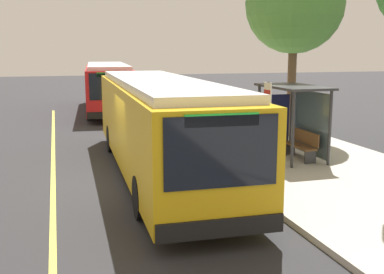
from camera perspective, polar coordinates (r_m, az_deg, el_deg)
The scene contains 10 objects.
ground_plane at distance 13.93m, azimuth -7.24°, elevation -5.52°, with size 120.00×120.00×0.00m, color #2B2B2D.
sidewalk_curb at distance 15.92m, azimuth 14.64°, elevation -3.47°, with size 44.00×6.40×0.15m, color #B7B2A8.
lane_stripe_center at distance 13.79m, azimuth -16.36°, elevation -6.02°, with size 36.00×0.14×0.01m, color #E0D64C.
transit_bus_main at distance 14.54m, azimuth -3.95°, elevation 1.74°, with size 12.37×2.87×2.95m.
transit_bus_second at distance 30.24m, azimuth -10.09°, elevation 6.12°, with size 11.89×3.43×2.95m.
bus_shelter at distance 16.67m, azimuth 12.21°, elevation 3.68°, with size 2.90×1.60×2.48m.
waiting_bench at distance 16.53m, azimuth 13.05°, elevation -0.92°, with size 1.60×0.48×0.95m.
route_sign_post at distance 13.30m, azimuth 9.05°, elevation 2.30°, with size 0.44×0.08×2.80m.
pedestrian_commuter at distance 16.60m, azimuth 5.06°, elevation 1.06°, with size 0.24×0.40×1.69m.
street_tree_near_shelter at distance 20.67m, azimuth 12.22°, elevation 15.32°, with size 4.07×4.07×7.56m.
Camera 1 is at (13.25, -1.99, 3.81)m, focal length 44.38 mm.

